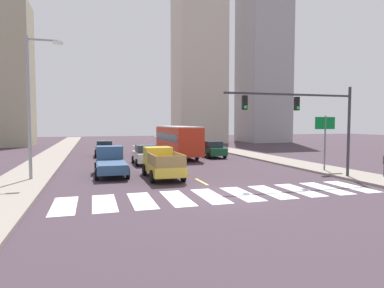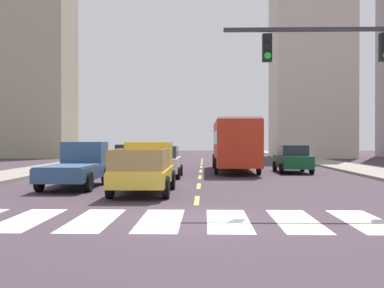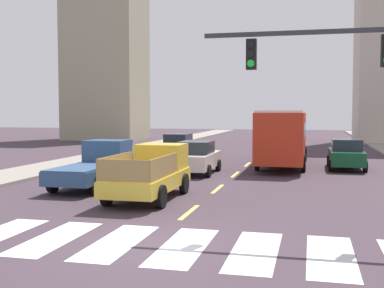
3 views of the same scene
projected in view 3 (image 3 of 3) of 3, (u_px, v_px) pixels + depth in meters
The scene contains 22 objects.
ground_plane at pixel (150, 244), 12.15m from camera, with size 160.00×160.00×0.00m, color #3D3039.
sidewalk_left at pixel (81, 161), 32.12m from camera, with size 3.26×110.00×0.15m, color gray.
crosswalk_stripe_3 at pixel (55, 238), 12.76m from camera, with size 1.07×3.57×0.01m, color silver.
crosswalk_stripe_4 at pixel (118, 242), 12.35m from camera, with size 1.07×3.57×0.01m, color silver.
crosswalk_stripe_5 at pixel (184, 246), 11.95m from camera, with size 1.07×3.57×0.01m, color silver.
crosswalk_stripe_6 at pixel (255, 251), 11.55m from camera, with size 1.07×3.57×0.01m, color silver.
crosswalk_stripe_7 at pixel (331, 256), 11.15m from camera, with size 1.07×3.57×0.01m, color silver.
lane_dash_0 at pixel (189, 212), 16.03m from camera, with size 0.16×2.40×0.01m, color #E0D156.
lane_dash_1 at pixel (218, 189), 20.88m from camera, with size 0.16×2.40×0.01m, color #E0D156.
lane_dash_2 at pixel (235, 174), 25.73m from camera, with size 0.16×2.40×0.01m, color #E0D156.
lane_dash_3 at pixel (247, 164), 30.58m from camera, with size 0.16×2.40×0.01m, color #E0D156.
lane_dash_4 at pixel (256, 157), 35.43m from camera, with size 0.16×2.40×0.01m, color #E0D156.
lane_dash_5 at pixel (263, 152), 40.28m from camera, with size 0.16×2.40×0.01m, color #E0D156.
lane_dash_6 at pixel (268, 147), 45.13m from camera, with size 0.16×2.40×0.01m, color #E0D156.
lane_dash_7 at pixel (272, 144), 49.98m from camera, with size 0.16×2.40×0.01m, color #E0D156.
pickup_stakebed at pixel (152, 173), 18.77m from camera, with size 2.18×5.20×1.96m.
pickup_dark at pixel (97, 165), 21.57m from camera, with size 2.18×5.20×1.96m.
city_bus at pixel (284, 133), 29.80m from camera, with size 2.72×10.80×3.32m.
sedan_far at pixel (346, 154), 27.99m from camera, with size 2.02×4.40×1.72m.
sedan_near_left at pixel (179, 146), 34.76m from camera, with size 2.02×4.40×1.72m.
sedan_near_right at pixel (197, 157), 25.93m from camera, with size 2.02×4.40×1.72m.
block_mid_left at pixel (106, 44), 57.76m from camera, with size 8.50×7.02×22.34m, color tan.
Camera 3 is at (3.81, -11.39, 3.26)m, focal length 46.23 mm.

